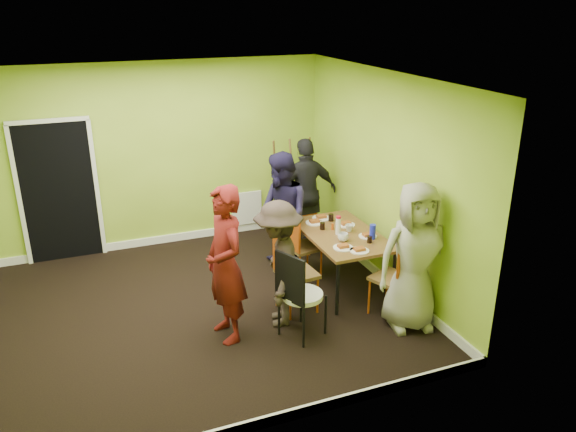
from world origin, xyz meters
name	(u,v)px	position (x,y,z in m)	size (l,w,h in m)	color
ground	(202,309)	(0.00, 0.00, 0.00)	(5.00, 5.00, 0.00)	black
room_walls	(194,235)	(-0.02, 0.04, 0.99)	(5.04, 4.54, 2.82)	#88A82B
dining_table	(342,237)	(1.90, -0.03, 0.70)	(0.90, 1.50, 0.75)	black
chair_left_far	(299,242)	(1.44, 0.33, 0.55)	(0.47, 0.47, 0.98)	#BF4D12
chair_left_near	(290,267)	(1.02, -0.43, 0.60)	(0.48, 0.48, 1.07)	#BF4D12
chair_back_end	(308,209)	(1.99, 1.27, 0.63)	(0.41, 0.47, 0.89)	#BF4D12
chair_front_end	(398,273)	(2.16, -1.02, 0.58)	(0.56, 0.56, 1.04)	#BF4D12
chair_bentwood	(298,291)	(0.88, -1.00, 0.59)	(0.56, 0.55, 1.07)	black
easel	(290,187)	(1.94, 1.90, 0.79)	(0.64, 0.60, 1.60)	brown
plate_near_left	(314,223)	(1.71, 0.42, 0.76)	(0.24, 0.24, 0.01)	white
plate_near_right	(343,248)	(1.70, -0.47, 0.76)	(0.25, 0.25, 0.01)	white
plate_far_back	(321,218)	(1.87, 0.54, 0.76)	(0.25, 0.25, 0.01)	white
plate_far_front	(359,251)	(1.84, -0.62, 0.76)	(0.24, 0.24, 0.01)	white
plate_wall_back	(346,225)	(2.07, 0.19, 0.76)	(0.25, 0.25, 0.01)	white
plate_wall_front	(368,236)	(2.16, -0.26, 0.76)	(0.24, 0.24, 0.01)	white
thermos	(338,226)	(1.84, -0.05, 0.86)	(0.07, 0.07, 0.22)	white
blue_bottle	(373,232)	(2.18, -0.34, 0.85)	(0.08, 0.08, 0.19)	#1A25CA
orange_bottle	(333,227)	(1.84, 0.12, 0.79)	(0.03, 0.03, 0.09)	#BF4D12
glass_mid	(322,226)	(1.71, 0.18, 0.80)	(0.07, 0.07, 0.10)	black
glass_back	(331,218)	(1.95, 0.41, 0.80)	(0.07, 0.07, 0.10)	black
glass_front	(370,240)	(2.08, -0.44, 0.79)	(0.06, 0.06, 0.09)	black
cup_a	(343,237)	(1.80, -0.27, 0.80)	(0.13, 0.13, 0.11)	white
cup_b	(349,228)	(2.01, -0.01, 0.80)	(0.10, 0.10, 0.09)	white
person_standing	(225,265)	(0.15, -0.68, 0.90)	(0.66, 0.43, 1.80)	#59110F
person_left_far	(282,215)	(1.31, 0.62, 0.86)	(0.84, 0.65, 1.72)	#1B1638
person_left_near	(279,264)	(0.80, -0.61, 0.76)	(0.98, 0.56, 1.52)	#2F251F
person_back_end	(306,193)	(1.99, 1.36, 0.85)	(0.99, 0.41, 1.69)	black
person_front_end	(415,257)	(2.20, -1.25, 0.88)	(0.86, 0.56, 1.77)	gray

